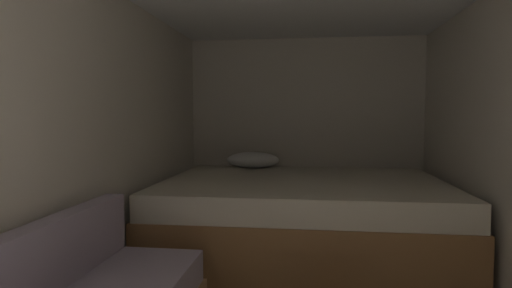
% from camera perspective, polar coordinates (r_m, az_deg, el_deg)
% --- Properties ---
extents(wall_back, '(2.69, 0.05, 2.08)m').
position_cam_1_polar(wall_back, '(4.81, 6.63, 1.68)').
color(wall_back, beige).
rests_on(wall_back, ground).
extents(wall_left, '(0.05, 5.03, 2.08)m').
position_cam_1_polar(wall_left, '(2.66, -23.97, -0.31)').
color(wall_left, beige).
rests_on(wall_left, ground).
extents(bed, '(2.47, 1.92, 0.83)m').
position_cam_1_polar(bed, '(3.88, 6.25, -9.48)').
color(bed, olive).
rests_on(bed, ground).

